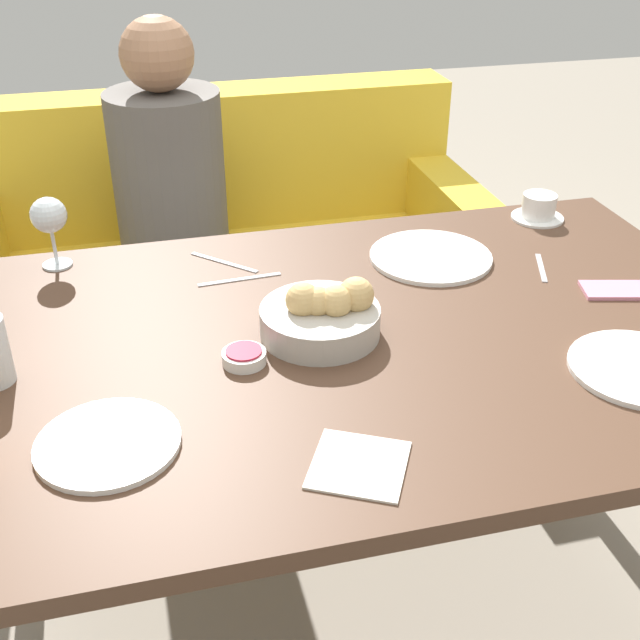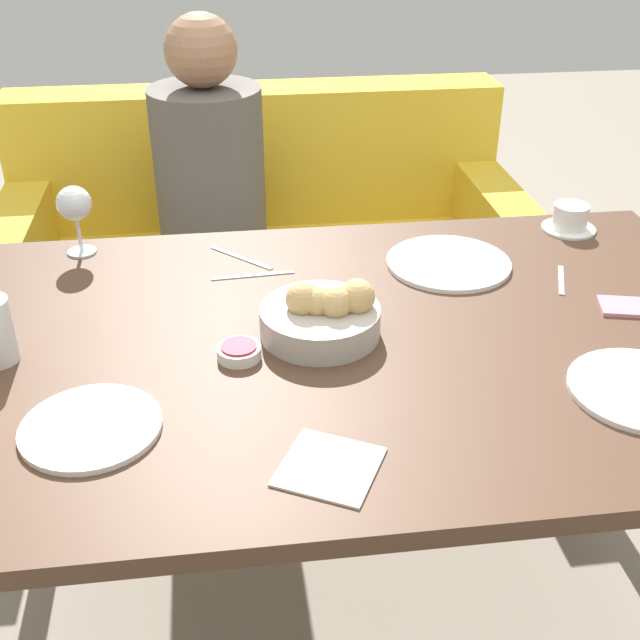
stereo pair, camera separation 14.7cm
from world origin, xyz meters
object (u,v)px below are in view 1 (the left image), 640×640
plate_far_center (431,257)px  plate_near_right (639,368)px  seated_person (176,247)px  wine_glass (49,218)px  napkin (359,465)px  couch (224,274)px  jam_bowl_berry (244,357)px  fork_silver (240,279)px  plate_near_left (108,443)px  coffee_cup (539,208)px  knife_silver (224,262)px  cell_phone (620,290)px  bread_basket (323,315)px  spoon_coffee (541,268)px

plate_far_center → plate_near_right: bearing=-68.9°
seated_person → wine_glass: (-0.29, -0.61, 0.38)m
wine_glass → napkin: wine_glass is taller
couch → jam_bowl_berry: (-0.11, -1.24, 0.47)m
jam_bowl_berry → fork_silver: (0.04, 0.31, -0.01)m
seated_person → wine_glass: size_ratio=7.54×
plate_near_left → jam_bowl_berry: (0.24, 0.18, 0.01)m
couch → coffee_cup: (0.68, -0.78, 0.49)m
plate_far_center → knife_silver: plate_far_center is taller
napkin → cell_phone: cell_phone is taller
plate_near_left → plate_near_right: bearing=-1.0°
cell_phone → plate_far_center: bearing=143.4°
wine_glass → plate_near_right: bearing=-33.9°
plate_near_left → wine_glass: 0.66m
knife_silver → wine_glass: bearing=168.0°
bread_basket → jam_bowl_berry: size_ratio=2.85×
plate_near_left → jam_bowl_berry: 0.29m
plate_far_center → fork_silver: size_ratio=1.52×
bread_basket → cell_phone: (0.63, 0.01, -0.04)m
seated_person → jam_bowl_berry: seated_person is taller
bread_basket → spoon_coffee: size_ratio=1.75×
wine_glass → cell_phone: (1.11, -0.40, -0.11)m
plate_near_left → spoon_coffee: plate_near_left is taller
plate_near_left → wine_glass: bearing=98.1°
coffee_cup → jam_bowl_berry: 0.92m
seated_person → napkin: bearing=-83.4°
coffee_cup → napkin: (-0.68, -0.76, -0.03)m
plate_near_right → wine_glass: 1.19m
bread_basket → jam_bowl_berry: bearing=-158.9°
fork_silver → bread_basket: bearing=-65.3°
couch → spoon_coffee: couch is taller
couch → napkin: size_ratio=8.84×
plate_far_center → couch: bearing=110.7°
knife_silver → spoon_coffee: size_ratio=1.05×
plate_far_center → spoon_coffee: 0.24m
plate_near_right → spoon_coffee: (0.02, 0.40, -0.00)m
plate_near_right → wine_glass: wine_glass is taller
couch → cell_phone: couch is taller
plate_near_right → fork_silver: 0.79m
plate_near_right → plate_near_left: bearing=179.0°
jam_bowl_berry → plate_far_center: bearing=33.6°
plate_far_center → napkin: plate_far_center is taller
coffee_cup → seated_person: bearing=143.1°
jam_bowl_berry → spoon_coffee: bearing=17.0°
couch → spoon_coffee: (0.57, -1.03, 0.46)m
plate_near_right → coffee_cup: bearing=77.8°
plate_far_center → wine_glass: bearing=168.3°
wine_glass → napkin: 0.91m
couch → spoon_coffee: size_ratio=12.76×
bread_basket → jam_bowl_berry: (-0.16, -0.06, -0.03)m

